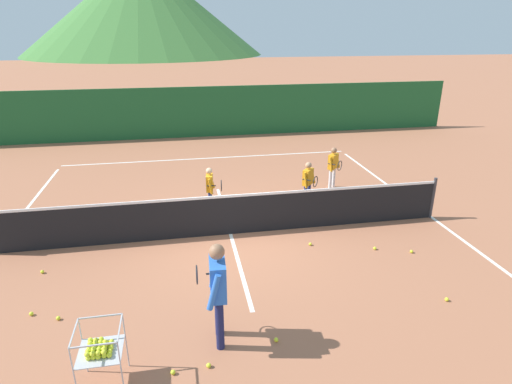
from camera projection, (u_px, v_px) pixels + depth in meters
The scene contains 23 objects.
ground_plane at pixel (230, 234), 9.80m from camera, with size 120.00×120.00×0.00m, color #A86647.
line_baseline_far at pixel (209, 158), 15.46m from camera, with size 10.21×0.08×0.01m, color white.
line_sideline_east at pixel (431, 217), 10.67m from camera, with size 0.08×11.60×0.01m, color white.
line_service_center at pixel (230, 234), 9.80m from camera, with size 0.08×5.88×0.01m, color white.
tennis_net at pixel (230, 214), 9.62m from camera, with size 10.19×0.08×1.05m.
instructor at pixel (217, 285), 6.12m from camera, with size 0.43×0.77×1.65m.
student_0 at pixel (210, 186), 10.74m from camera, with size 0.40×0.62×1.19m.
student_1 at pixel (308, 180), 11.11m from camera, with size 0.44×0.67×1.21m.
student_2 at pixel (333, 164), 12.30m from camera, with size 0.47×0.67×1.25m.
ball_cart at pixel (99, 349), 5.46m from camera, with size 0.58×0.58×0.90m.
tennis_ball_0 at pixel (58, 318), 6.92m from camera, with size 0.07×0.07×0.07m, color yellow.
tennis_ball_2 at pixel (209, 365), 5.95m from camera, with size 0.07×0.07×0.07m, color yellow.
tennis_ball_3 at pixel (310, 244), 9.28m from camera, with size 0.07×0.07×0.07m, color yellow.
tennis_ball_4 at pixel (219, 308), 7.16m from camera, with size 0.07×0.07×0.07m, color yellow.
tennis_ball_5 at pixel (375, 248), 9.10m from camera, with size 0.07×0.07×0.07m, color yellow.
tennis_ball_6 at pixel (42, 272), 8.23m from camera, with size 0.07×0.07×0.07m, color yellow.
tennis_ball_7 at pixel (31, 314), 7.02m from camera, with size 0.07×0.07×0.07m, color yellow.
tennis_ball_8 at pixel (411, 251), 8.97m from camera, with size 0.07×0.07×0.07m, color yellow.
tennis_ball_9 at pixel (447, 299), 7.39m from camera, with size 0.07×0.07×0.07m, color yellow.
tennis_ball_10 at pixel (173, 372), 5.83m from camera, with size 0.07×0.07×0.07m, color yellow.
tennis_ball_11 at pixel (276, 340), 6.44m from camera, with size 0.07×0.07×0.07m, color yellow.
windscreen_fence at pixel (202, 112), 18.14m from camera, with size 22.46×0.08×2.14m, color #1E5B2D.
hill_0 at pixel (142, 6), 70.53m from camera, with size 39.77×39.77×15.54m, color #427A38.
Camera 1 is at (-1.02, -8.74, 4.47)m, focal length 29.71 mm.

